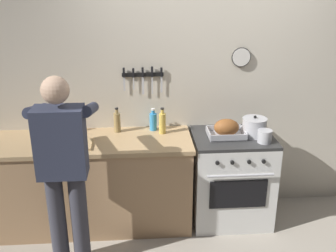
{
  "coord_description": "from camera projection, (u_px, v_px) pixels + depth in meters",
  "views": [
    {
      "loc": [
        -0.66,
        -2.48,
        2.36
      ],
      "look_at": [
        -0.41,
        0.85,
        1.07
      ],
      "focal_mm": 42.93,
      "sensor_mm": 36.0,
      "label": 1
    }
  ],
  "objects": [
    {
      "name": "person_cook",
      "position": [
        63.0,
        163.0,
        3.16
      ],
      "size": [
        0.51,
        0.63,
        1.66
      ],
      "rotation": [
        0.0,
        0.0,
        1.77
      ],
      "color": "#383842",
      "rests_on": "ground"
    },
    {
      "name": "bottle_vinegar",
      "position": [
        117.0,
        122.0,
        3.88
      ],
      "size": [
        0.07,
        0.07,
        0.24
      ],
      "color": "#997F4C",
      "rests_on": "counter_block"
    },
    {
      "name": "wall_back",
      "position": [
        206.0,
        86.0,
        3.99
      ],
      "size": [
        6.0,
        0.13,
        2.6
      ],
      "color": "beige",
      "rests_on": "ground"
    },
    {
      "name": "bottle_cooking_oil",
      "position": [
        162.0,
        123.0,
        3.84
      ],
      "size": [
        0.07,
        0.07,
        0.26
      ],
      "color": "gold",
      "rests_on": "counter_block"
    },
    {
      "name": "counter_block",
      "position": [
        86.0,
        183.0,
        3.88
      ],
      "size": [
        2.03,
        0.65,
        0.9
      ],
      "color": "tan",
      "rests_on": "ground"
    },
    {
      "name": "roasting_pan",
      "position": [
        226.0,
        129.0,
        3.77
      ],
      "size": [
        0.35,
        0.26,
        0.17
      ],
      "color": "#B7B7BC",
      "rests_on": "stove"
    },
    {
      "name": "cutting_board",
      "position": [
        72.0,
        145.0,
        3.59
      ],
      "size": [
        0.36,
        0.24,
        0.02
      ],
      "primitive_type": "cube",
      "color": "tan",
      "rests_on": "counter_block"
    },
    {
      "name": "bottle_dish_soap",
      "position": [
        153.0,
        121.0,
        3.93
      ],
      "size": [
        0.07,
        0.07,
        0.22
      ],
      "color": "#338CCC",
      "rests_on": "counter_block"
    },
    {
      "name": "bottle_hot_sauce",
      "position": [
        73.0,
        125.0,
        3.89
      ],
      "size": [
        0.05,
        0.05,
        0.16
      ],
      "color": "red",
      "rests_on": "counter_block"
    },
    {
      "name": "saucepan",
      "position": [
        265.0,
        136.0,
        3.65
      ],
      "size": [
        0.13,
        0.13,
        0.12
      ],
      "color": "#B7B7BC",
      "rests_on": "stove"
    },
    {
      "name": "stove",
      "position": [
        231.0,
        178.0,
        3.97
      ],
      "size": [
        0.76,
        0.67,
        0.9
      ],
      "color": "white",
      "rests_on": "ground"
    },
    {
      "name": "stock_pot",
      "position": [
        254.0,
        127.0,
        3.79
      ],
      "size": [
        0.23,
        0.23,
        0.2
      ],
      "color": "#B7B7BC",
      "rests_on": "stove"
    }
  ]
}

